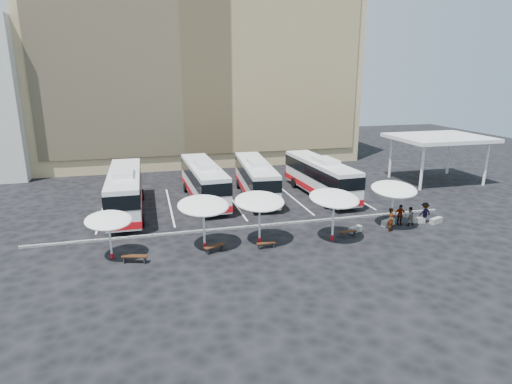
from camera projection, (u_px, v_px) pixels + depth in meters
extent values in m
plane|color=black|center=(253.00, 229.00, 33.88)|extent=(120.00, 120.00, 0.00)
cube|color=tan|center=(197.00, 69.00, 60.36)|extent=(42.00, 18.00, 25.00)
cube|color=tan|center=(207.00, 73.00, 52.01)|extent=(40.00, 0.30, 20.00)
cube|color=white|center=(439.00, 138.00, 47.70)|extent=(10.00, 8.00, 0.40)
cylinder|color=white|center=(422.00, 168.00, 44.63)|extent=(0.30, 0.30, 4.80)
cylinder|color=white|center=(486.00, 164.00, 46.58)|extent=(0.30, 0.30, 4.80)
cylinder|color=white|center=(391.00, 157.00, 50.22)|extent=(0.30, 0.30, 4.80)
cylinder|color=white|center=(449.00, 154.00, 52.17)|extent=(0.30, 0.30, 4.80)
cube|color=black|center=(252.00, 226.00, 34.33)|extent=(34.00, 0.25, 0.15)
cube|color=white|center=(102.00, 211.00, 38.42)|extent=(0.15, 12.00, 0.01)
cube|color=white|center=(170.00, 206.00, 39.88)|extent=(0.15, 12.00, 0.01)
cube|color=white|center=(233.00, 201.00, 41.34)|extent=(0.15, 12.00, 0.01)
cube|color=white|center=(292.00, 197.00, 42.80)|extent=(0.15, 12.00, 0.01)
cube|color=white|center=(346.00, 193.00, 44.26)|extent=(0.15, 12.00, 0.01)
cube|color=white|center=(125.00, 190.00, 37.50)|extent=(2.66, 12.65, 3.16)
cube|color=black|center=(125.00, 183.00, 37.33)|extent=(2.72, 12.71, 1.16)
cube|color=red|center=(126.00, 203.00, 37.81)|extent=(2.72, 12.71, 0.58)
cube|color=red|center=(128.00, 182.00, 43.61)|extent=(2.70, 0.22, 1.47)
cube|color=white|center=(123.00, 173.00, 36.04)|extent=(1.69, 3.16, 0.42)
cylinder|color=black|center=(114.00, 196.00, 41.03)|extent=(0.37, 1.05, 1.05)
cylinder|color=black|center=(142.00, 195.00, 41.67)|extent=(0.37, 1.05, 1.05)
cylinder|color=black|center=(108.00, 223.00, 33.66)|extent=(0.37, 1.05, 1.05)
cylinder|color=black|center=(142.00, 221.00, 34.30)|extent=(0.37, 1.05, 1.05)
cube|color=white|center=(204.00, 180.00, 41.08)|extent=(3.11, 12.37, 3.07)
cube|color=black|center=(204.00, 174.00, 40.92)|extent=(3.18, 12.44, 1.12)
cube|color=red|center=(204.00, 192.00, 41.38)|extent=(3.18, 12.44, 0.56)
cube|color=red|center=(194.00, 174.00, 46.93)|extent=(2.62, 0.32, 1.43)
cube|color=white|center=(205.00, 165.00, 39.68)|extent=(1.77, 3.14, 0.41)
cylinder|color=black|center=(186.00, 187.00, 44.41)|extent=(0.40, 1.04, 1.02)
cylinder|color=black|center=(210.00, 185.00, 45.14)|extent=(0.40, 1.04, 1.02)
cylinder|color=black|center=(198.00, 209.00, 37.35)|extent=(0.40, 1.04, 1.02)
cylinder|color=black|center=(227.00, 206.00, 38.08)|extent=(0.40, 1.04, 1.02)
cube|color=white|center=(256.00, 178.00, 42.34)|extent=(3.51, 12.21, 3.01)
cube|color=black|center=(256.00, 172.00, 42.18)|extent=(3.58, 12.27, 1.10)
cube|color=red|center=(256.00, 188.00, 42.64)|extent=(3.58, 12.27, 0.55)
cube|color=red|center=(247.00, 172.00, 48.26)|extent=(2.58, 0.42, 1.40)
cube|color=white|center=(257.00, 163.00, 40.93)|extent=(1.85, 3.13, 0.40)
cylinder|color=black|center=(239.00, 184.00, 45.86)|extent=(0.43, 1.03, 1.00)
cylinder|color=black|center=(262.00, 183.00, 46.27)|extent=(0.43, 1.03, 1.00)
cylinder|color=black|center=(249.00, 204.00, 38.72)|extent=(0.43, 1.03, 1.00)
cylinder|color=black|center=(276.00, 203.00, 39.13)|extent=(0.43, 1.03, 1.00)
cube|color=white|center=(320.00, 176.00, 42.85)|extent=(3.20, 12.50, 3.10)
cube|color=black|center=(320.00, 170.00, 42.68)|extent=(3.27, 12.57, 1.14)
cube|color=red|center=(320.00, 187.00, 43.15)|extent=(3.27, 12.57, 0.57)
cube|color=red|center=(296.00, 170.00, 48.75)|extent=(2.65, 0.34, 1.45)
cube|color=white|center=(326.00, 161.00, 41.43)|extent=(1.81, 3.18, 0.41)
cylinder|color=black|center=(294.00, 183.00, 46.20)|extent=(0.41, 1.05, 1.03)
cylinder|color=black|center=(316.00, 181.00, 46.94)|extent=(0.41, 1.05, 1.03)
cylinder|color=black|center=(327.00, 203.00, 39.08)|extent=(0.41, 1.05, 1.03)
cylinder|color=black|center=(352.00, 200.00, 39.83)|extent=(0.41, 1.05, 1.03)
cylinder|color=white|center=(110.00, 240.00, 28.22)|extent=(0.16, 0.16, 2.66)
cylinder|color=red|center=(112.00, 256.00, 28.53)|extent=(0.25, 0.25, 0.35)
ellipsoid|color=white|center=(108.00, 220.00, 27.85)|extent=(3.84, 3.86, 0.91)
cylinder|color=white|center=(204.00, 228.00, 29.78)|extent=(0.17, 0.17, 3.13)
cylinder|color=red|center=(205.00, 246.00, 30.15)|extent=(0.26, 0.26, 0.42)
ellipsoid|color=white|center=(203.00, 205.00, 29.35)|extent=(4.07, 4.11, 1.07)
cylinder|color=white|center=(260.00, 223.00, 30.72)|extent=(0.15, 0.15, 3.14)
cylinder|color=red|center=(259.00, 240.00, 31.08)|extent=(0.23, 0.23, 0.42)
ellipsoid|color=white|center=(260.00, 201.00, 30.28)|extent=(3.61, 3.66, 1.08)
cylinder|color=white|center=(333.00, 220.00, 31.24)|extent=(0.17, 0.17, 3.19)
cylinder|color=red|center=(332.00, 238.00, 31.62)|extent=(0.27, 0.27, 0.43)
ellipsoid|color=white|center=(334.00, 198.00, 30.80)|extent=(4.25, 4.29, 1.09)
cylinder|color=white|center=(392.00, 209.00, 33.97)|extent=(0.17, 0.17, 3.12)
cylinder|color=red|center=(391.00, 225.00, 34.33)|extent=(0.27, 0.27, 0.42)
ellipsoid|color=white|center=(394.00, 189.00, 33.54)|extent=(4.16, 4.20, 1.07)
cube|color=black|center=(135.00, 256.00, 27.77)|extent=(1.72, 0.90, 0.07)
cube|color=black|center=(125.00, 260.00, 27.86)|extent=(0.18, 0.42, 0.44)
cube|color=black|center=(145.00, 260.00, 27.82)|extent=(0.18, 0.42, 0.44)
cube|color=black|center=(214.00, 246.00, 29.46)|extent=(1.59, 0.97, 0.06)
cube|color=black|center=(207.00, 251.00, 29.17)|extent=(0.21, 0.39, 0.41)
cube|color=black|center=(222.00, 247.00, 29.89)|extent=(0.21, 0.39, 0.41)
cube|color=black|center=(266.00, 243.00, 30.14)|extent=(1.36, 0.41, 0.05)
cube|color=black|center=(259.00, 247.00, 30.05)|extent=(0.07, 0.34, 0.36)
cube|color=black|center=(273.00, 245.00, 30.35)|extent=(0.07, 0.34, 0.36)
cube|color=black|center=(348.00, 231.00, 32.35)|extent=(1.37, 0.38, 0.05)
cube|color=black|center=(341.00, 235.00, 32.28)|extent=(0.06, 0.35, 0.36)
cube|color=black|center=(354.00, 233.00, 32.53)|extent=(0.06, 0.35, 0.36)
cube|color=gray|center=(355.00, 229.00, 33.29)|extent=(1.23, 0.79, 0.44)
cube|color=gray|center=(388.00, 223.00, 34.69)|extent=(1.36, 0.91, 0.49)
cube|color=gray|center=(418.00, 220.00, 35.34)|extent=(1.20, 0.70, 0.43)
cube|color=gray|center=(436.00, 221.00, 35.20)|extent=(1.29, 0.79, 0.46)
imported|color=black|center=(391.00, 220.00, 33.22)|extent=(0.78, 0.82, 1.89)
imported|color=black|center=(410.00, 216.00, 34.59)|extent=(0.83, 0.69, 1.57)
imported|color=black|center=(400.00, 215.00, 34.70)|extent=(1.06, 0.60, 1.70)
imported|color=black|center=(425.00, 213.00, 35.11)|extent=(1.20, 0.76, 1.76)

